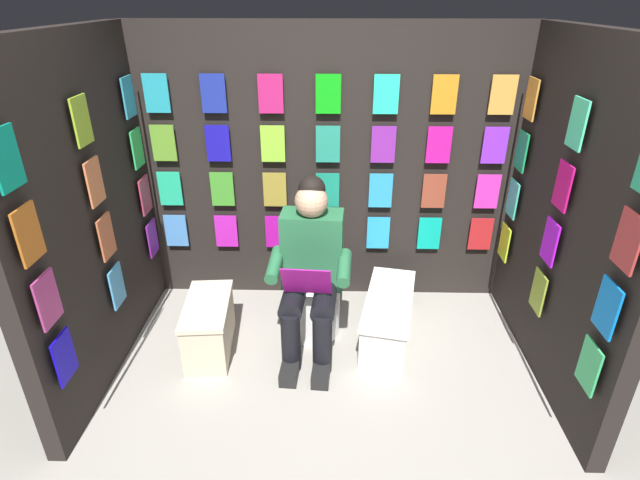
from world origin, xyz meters
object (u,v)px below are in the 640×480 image
toilet (314,287)px  comic_longbox_far (209,326)px  comic_longbox_near (388,317)px  person_reading (310,269)px

toilet → comic_longbox_far: (0.70, 0.30, -0.14)m
comic_longbox_near → comic_longbox_far: size_ratio=1.41×
toilet → person_reading: size_ratio=0.65×
person_reading → comic_longbox_near: bearing=-165.7°
toilet → person_reading: (0.01, 0.23, 0.27)m
person_reading → comic_longbox_far: 0.80m
person_reading → comic_longbox_far: person_reading is taller
toilet → comic_longbox_near: (-0.52, 0.13, -0.16)m
comic_longbox_near → toilet: bearing=-2.2°
toilet → comic_longbox_near: toilet is taller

